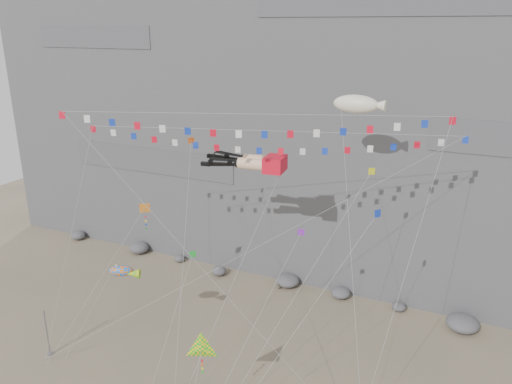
# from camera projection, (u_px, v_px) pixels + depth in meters

# --- Properties ---
(ground) EXTENTS (120.00, 120.00, 0.00)m
(ground) POSITION_uv_depth(u_px,v_px,m) (211.00, 380.00, 40.32)
(ground) COLOR #87765D
(ground) RESTS_ON ground
(cliff) EXTENTS (80.00, 28.00, 50.00)m
(cliff) POSITION_uv_depth(u_px,v_px,m) (337.00, 45.00, 59.93)
(cliff) COLOR slate
(cliff) RESTS_ON ground
(talus_boulders) EXTENTS (60.00, 3.00, 1.20)m
(talus_boulders) POSITION_uv_depth(u_px,v_px,m) (287.00, 281.00, 54.77)
(talus_boulders) COLOR #58585D
(talus_boulders) RESTS_ON ground
(anchor_pole_left) EXTENTS (0.12, 0.12, 4.38)m
(anchor_pole_left) POSITION_uv_depth(u_px,v_px,m) (47.00, 333.00, 42.78)
(anchor_pole_left) COLOR gray
(anchor_pole_left) RESTS_ON ground
(legs_kite) EXTENTS (7.29, 17.15, 22.91)m
(legs_kite) POSITION_uv_depth(u_px,v_px,m) (252.00, 162.00, 41.52)
(legs_kite) COLOR red
(legs_kite) RESTS_ON ground
(flag_banner_upper) EXTENTS (30.50, 15.72, 27.36)m
(flag_banner_upper) POSITION_uv_depth(u_px,v_px,m) (270.00, 131.00, 40.07)
(flag_banner_upper) COLOR red
(flag_banner_upper) RESTS_ON ground
(flag_banner_lower) EXTENTS (26.30, 9.70, 24.03)m
(flag_banner_lower) POSITION_uv_depth(u_px,v_px,m) (252.00, 114.00, 35.44)
(flag_banner_lower) COLOR red
(flag_banner_lower) RESTS_ON ground
(harlequin_kite) EXTENTS (5.85, 9.54, 15.44)m
(harlequin_kite) POSITION_uv_depth(u_px,v_px,m) (144.00, 209.00, 43.78)
(harlequin_kite) COLOR red
(harlequin_kite) RESTS_ON ground
(fish_windsock) EXTENTS (5.83, 4.72, 9.29)m
(fish_windsock) POSITION_uv_depth(u_px,v_px,m) (121.00, 271.00, 41.89)
(fish_windsock) COLOR orange
(fish_windsock) RESTS_ON ground
(delta_kite) EXTENTS (2.51, 4.35, 7.93)m
(delta_kite) POSITION_uv_depth(u_px,v_px,m) (201.00, 349.00, 34.09)
(delta_kite) COLOR yellow
(delta_kite) RESTS_ON ground
(blimp_windsock) EXTENTS (7.36, 13.38, 25.10)m
(blimp_windsock) POSITION_uv_depth(u_px,v_px,m) (356.00, 105.00, 40.31)
(blimp_windsock) COLOR white
(blimp_windsock) RESTS_ON ground
(small_kite_a) EXTENTS (5.96, 13.15, 22.38)m
(small_kite_a) POSITION_uv_depth(u_px,v_px,m) (191.00, 145.00, 42.71)
(small_kite_a) COLOR #E65513
(small_kite_a) RESTS_ON ground
(small_kite_b) EXTENTS (4.10, 11.15, 16.43)m
(small_kite_b) POSITION_uv_depth(u_px,v_px,m) (299.00, 235.00, 38.20)
(small_kite_b) COLOR purple
(small_kite_b) RESTS_ON ground
(small_kite_c) EXTENTS (1.63, 10.37, 13.65)m
(small_kite_c) POSITION_uv_depth(u_px,v_px,m) (192.00, 257.00, 40.40)
(small_kite_c) COLOR green
(small_kite_c) RESTS_ON ground
(small_kite_d) EXTENTS (7.83, 14.81, 22.97)m
(small_kite_d) POSITION_uv_depth(u_px,v_px,m) (368.00, 177.00, 37.97)
(small_kite_d) COLOR yellow
(small_kite_d) RESTS_ON ground
(small_kite_e) EXTENTS (8.55, 9.55, 19.04)m
(small_kite_e) POSITION_uv_depth(u_px,v_px,m) (375.00, 217.00, 34.35)
(small_kite_e) COLOR #1535B8
(small_kite_e) RESTS_ON ground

